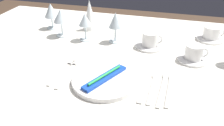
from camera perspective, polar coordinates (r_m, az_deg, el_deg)
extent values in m
cube|color=silver|center=(1.13, 1.93, 1.36)|extent=(1.80, 1.10, 0.04)
cube|color=silver|center=(1.67, 6.36, 6.76)|extent=(1.80, 0.01, 0.18)
cylinder|color=brown|center=(1.97, -18.15, 0.75)|extent=(0.07, 0.07, 0.70)
cylinder|color=white|center=(0.92, -1.99, -4.19)|extent=(0.25, 0.25, 0.02)
cube|color=blue|center=(0.91, -2.00, -3.41)|extent=(0.12, 0.20, 0.01)
cylinder|color=green|center=(0.90, -2.02, -2.82)|extent=(0.08, 0.16, 0.01)
cube|color=beige|center=(0.97, -10.82, -2.98)|extent=(0.02, 0.19, 0.00)
cube|color=beige|center=(1.06, -8.64, 0.00)|extent=(0.02, 0.04, 0.00)
cube|color=beige|center=(0.99, -12.27, -2.56)|extent=(0.02, 0.17, 0.00)
cube|color=beige|center=(1.06, -9.69, 0.13)|extent=(0.02, 0.04, 0.00)
cube|color=beige|center=(0.90, 7.35, -5.72)|extent=(0.02, 0.19, 0.00)
cube|color=beige|center=(0.99, 8.28, -2.21)|extent=(0.02, 0.06, 0.00)
cube|color=beige|center=(0.89, 9.28, -6.42)|extent=(0.02, 0.17, 0.00)
ellipsoid|color=beige|center=(0.97, 10.13, -3.14)|extent=(0.03, 0.04, 0.01)
cube|color=beige|center=(0.89, 11.55, -6.58)|extent=(0.02, 0.19, 0.00)
ellipsoid|color=beige|center=(0.98, 12.44, -2.99)|extent=(0.03, 0.04, 0.01)
cube|color=beige|center=(0.89, 13.22, -6.63)|extent=(0.02, 0.19, 0.00)
ellipsoid|color=beige|center=(0.98, 13.78, -3.10)|extent=(0.03, 0.04, 0.01)
cylinder|color=white|center=(1.20, 8.75, 3.93)|extent=(0.14, 0.14, 0.01)
cylinder|color=white|center=(1.18, 8.89, 5.60)|extent=(0.08, 0.08, 0.07)
torus|color=white|center=(1.18, 10.73, 5.52)|extent=(0.05, 0.01, 0.05)
cylinder|color=white|center=(1.36, 22.08, 5.30)|extent=(0.14, 0.14, 0.01)
cylinder|color=white|center=(1.35, 22.36, 6.67)|extent=(0.08, 0.08, 0.06)
torus|color=white|center=(1.36, 24.09, 6.53)|extent=(0.04, 0.01, 0.04)
cylinder|color=white|center=(1.12, 18.41, 0.79)|extent=(0.14, 0.14, 0.01)
cylinder|color=white|center=(1.11, 18.71, 2.46)|extent=(0.08, 0.08, 0.06)
torus|color=white|center=(1.11, 20.69, 2.34)|extent=(0.04, 0.01, 0.04)
cylinder|color=silver|center=(1.45, -13.69, 8.05)|extent=(0.07, 0.07, 0.01)
cylinder|color=silver|center=(1.44, -13.85, 9.31)|extent=(0.01, 0.01, 0.06)
cone|color=silver|center=(1.42, -14.20, 11.95)|extent=(0.08, 0.08, 0.08)
cylinder|color=silver|center=(1.27, -6.12, 5.56)|extent=(0.06, 0.06, 0.01)
cylinder|color=silver|center=(1.26, -6.22, 7.23)|extent=(0.01, 0.01, 0.07)
cone|color=silver|center=(1.23, -6.39, 10.15)|extent=(0.07, 0.07, 0.06)
cylinder|color=silver|center=(1.24, 0.77, 5.15)|extent=(0.06, 0.06, 0.01)
cylinder|color=silver|center=(1.23, 0.78, 6.82)|extent=(0.01, 0.01, 0.07)
cone|color=silver|center=(1.20, 0.81, 10.07)|extent=(0.07, 0.07, 0.08)
cylinder|color=silver|center=(1.34, -11.51, 6.42)|extent=(0.07, 0.07, 0.01)
cylinder|color=silver|center=(1.32, -11.68, 7.99)|extent=(0.01, 0.01, 0.07)
cone|color=silver|center=(1.30, -11.99, 10.85)|extent=(0.08, 0.08, 0.07)
cone|color=white|center=(1.37, -5.27, 11.20)|extent=(0.08, 0.08, 0.17)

